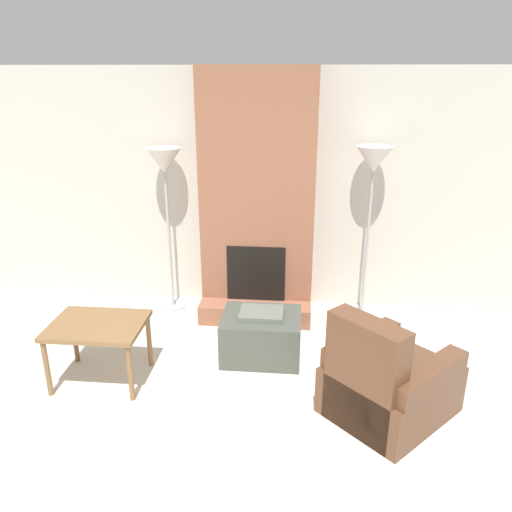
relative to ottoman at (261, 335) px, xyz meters
The scene contains 7 objects.
wall_back 1.66m from the ottoman, 95.73° to the left, with size 7.29×0.06×2.60m, color beige.
fireplace 1.43m from the ottoman, 97.19° to the left, with size 1.19×0.69×2.60m.
ottoman is the anchor object (origin of this frame).
armchair 1.28m from the ottoman, 36.89° to the right, with size 1.18×1.18×0.92m.
side_table 1.46m from the ottoman, 159.47° to the right, with size 0.78×0.60×0.55m.
floor_lamp_left 2.00m from the ottoman, 138.54° to the left, with size 0.37×0.37×1.80m.
floor_lamp_right 1.99m from the ottoman, 43.02° to the left, with size 0.37×0.37×1.85m.
Camera 1 is at (0.46, -2.12, 2.54)m, focal length 35.00 mm.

